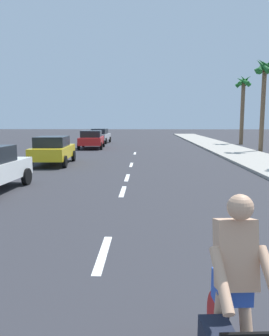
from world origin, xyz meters
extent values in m
plane|color=#2D2D33|center=(0.00, 20.00, 0.00)|extent=(160.00, 160.00, 0.00)
cube|color=#9E998E|center=(7.64, 22.00, 0.07)|extent=(3.60, 80.00, 0.14)
cube|color=white|center=(0.00, 7.75, 0.00)|extent=(0.16, 1.80, 0.01)
cube|color=white|center=(0.00, 13.23, 0.00)|extent=(0.16, 1.80, 0.01)
cube|color=white|center=(0.00, 16.06, 0.00)|extent=(0.16, 1.80, 0.01)
cube|color=white|center=(0.00, 20.33, 0.00)|extent=(0.16, 1.80, 0.01)
cube|color=white|center=(0.00, 26.94, 0.00)|extent=(0.16, 1.80, 0.01)
cylinder|color=red|center=(1.52, 5.14, 0.33)|extent=(0.10, 0.66, 0.66)
cylinder|color=black|center=(1.54, 4.83, 0.75)|extent=(0.03, 0.03, 0.48)
cube|color=black|center=(1.59, 4.17, 0.88)|extent=(0.56, 0.07, 0.03)
cube|color=tan|center=(1.55, 4.69, 1.28)|extent=(0.36, 0.34, 0.63)
sphere|color=tan|center=(1.56, 4.63, 1.71)|extent=(0.22, 0.22, 0.22)
cube|color=#2D51B7|center=(1.55, 4.75, 0.95)|extent=(0.33, 0.24, 0.28)
cylinder|color=tan|center=(1.67, 4.70, 0.63)|extent=(0.13, 0.32, 0.62)
cylinder|color=tan|center=(1.43, 4.69, 0.63)|extent=(0.12, 0.21, 0.63)
cylinder|color=tan|center=(1.37, 4.42, 1.18)|extent=(0.12, 0.49, 0.41)
cylinder|color=black|center=(-3.74, 14.33, 0.32)|extent=(0.21, 0.65, 0.64)
cube|color=gold|center=(-4.38, 20.43, 0.69)|extent=(2.03, 4.37, 0.64)
cube|color=black|center=(-4.36, 20.22, 1.29)|extent=(1.70, 2.31, 0.56)
cylinder|color=black|center=(-5.35, 21.83, 0.32)|extent=(0.22, 0.65, 0.64)
cylinder|color=black|center=(-3.56, 21.93, 0.32)|extent=(0.22, 0.65, 0.64)
cylinder|color=black|center=(-5.19, 18.93, 0.32)|extent=(0.22, 0.65, 0.64)
cylinder|color=black|center=(-3.40, 19.03, 0.32)|extent=(0.22, 0.65, 0.64)
cube|color=red|center=(-3.96, 31.45, 0.69)|extent=(2.16, 4.63, 0.64)
cube|color=black|center=(-3.95, 31.22, 1.29)|extent=(1.81, 2.45, 0.56)
cylinder|color=black|center=(-5.00, 32.94, 0.32)|extent=(0.22, 0.65, 0.64)
cylinder|color=black|center=(-3.10, 33.04, 0.32)|extent=(0.22, 0.65, 0.64)
cylinder|color=black|center=(-4.83, 29.86, 0.32)|extent=(0.22, 0.65, 0.64)
cylinder|color=black|center=(-2.92, 29.96, 0.32)|extent=(0.22, 0.65, 0.64)
cube|color=#B7BABF|center=(-4.16, 38.59, 0.69)|extent=(1.92, 4.15, 0.64)
cube|color=black|center=(-4.17, 38.39, 1.29)|extent=(1.61, 2.19, 0.56)
cylinder|color=black|center=(-4.94, 40.02, 0.32)|extent=(0.21, 0.65, 0.64)
cylinder|color=black|center=(-3.24, 39.93, 0.32)|extent=(0.21, 0.65, 0.64)
cylinder|color=black|center=(-5.09, 37.25, 0.32)|extent=(0.21, 0.65, 0.64)
cylinder|color=black|center=(-3.38, 37.17, 0.32)|extent=(0.21, 0.65, 0.64)
cylinder|color=brown|center=(9.70, 28.07, 3.33)|extent=(0.33, 0.33, 6.65)
cone|color=#195B23|center=(9.95, 28.04, 6.50)|extent=(0.57, 1.35, 1.19)
cone|color=#195B23|center=(9.73, 28.31, 6.50)|extent=(1.45, 0.60, 1.18)
cone|color=#195B23|center=(9.51, 28.22, 6.50)|extent=(1.26, 1.57, 1.50)
cone|color=#195B23|center=(9.49, 27.94, 6.50)|extent=(1.04, 1.46, 1.46)
cone|color=#195B23|center=(9.74, 27.82, 6.50)|extent=(1.59, 0.64, 1.20)
cylinder|color=brown|center=(10.67, 36.86, 3.28)|extent=(0.39, 0.39, 6.56)
cone|color=#1E6B28|center=(10.92, 36.83, 6.41)|extent=(0.60, 1.54, 1.01)
cone|color=#1E6B28|center=(10.72, 37.11, 6.41)|extent=(1.70, 0.79, 1.41)
cone|color=#1E6B28|center=(10.47, 37.02, 6.41)|extent=(1.13, 1.38, 1.19)
cone|color=#1E6B28|center=(10.48, 36.69, 6.41)|extent=(1.29, 1.55, 1.23)
cone|color=#1E6B28|center=(10.75, 36.63, 6.41)|extent=(1.42, 0.86, 1.28)
camera|label=1|loc=(0.76, 1.90, 2.42)|focal=35.85mm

